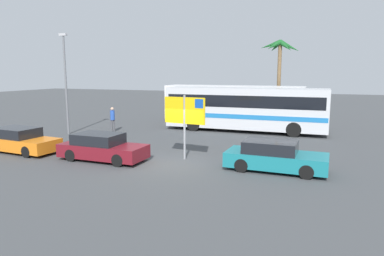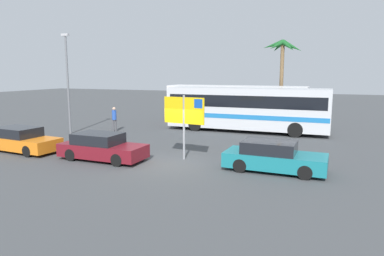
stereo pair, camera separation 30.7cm
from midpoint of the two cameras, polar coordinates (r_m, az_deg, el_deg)
name	(u,v)px [view 2 (the right image)]	position (r m, az deg, el deg)	size (l,w,h in m)	color
ground	(169,163)	(16.82, -3.27, -5.74)	(120.00, 120.00, 0.00)	#424447
bus_front_coach	(247,107)	(25.78, 9.23, 3.38)	(11.51, 2.57, 3.17)	silver
bus_rear_coach	(235,103)	(29.58, 7.40, 4.14)	(11.51, 2.57, 3.17)	white
ferry_sign	(185,113)	(17.09, -0.67, 2.45)	(2.19, 0.30, 3.20)	gray
car_teal	(273,157)	(15.83, 13.67, -4.56)	(4.40, 1.93, 1.32)	#19757F
car_orange	(20,140)	(21.26, -25.80, -1.75)	(4.63, 2.08, 1.32)	orange
car_maroon	(102,147)	(17.83, -14.03, -3.05)	(4.35, 1.79, 1.32)	maroon
pedestrian_by_bus	(114,117)	(26.10, -12.23, 1.76)	(0.32, 0.32, 1.79)	#4C4C51
lamp_post_left_side	(68,80)	(25.79, -19.29, 7.40)	(0.56, 0.20, 6.88)	slate
palm_tree_seaside	(282,55)	(31.20, 14.79, 11.36)	(3.43, 3.25, 7.02)	brown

